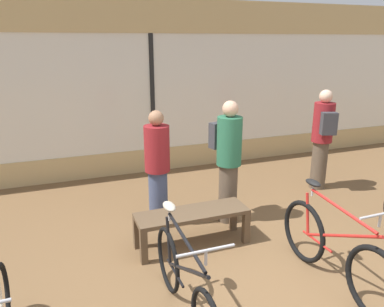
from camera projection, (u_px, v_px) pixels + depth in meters
name	position (u px, v px, depth m)	size (l,w,h in m)	color
ground_plane	(261.00, 298.00, 3.76)	(24.00, 24.00, 0.00)	brown
shop_back_wall	(152.00, 87.00, 6.96)	(12.00, 0.08, 3.20)	tan
bicycle_left	(184.00, 285.00, 3.35)	(0.46, 1.71, 1.02)	black
bicycle_right	(335.00, 251.00, 3.85)	(0.46, 1.77, 1.04)	black
display_bench	(192.00, 218.00, 4.61)	(1.40, 0.44, 0.46)	brown
customer_near_rack	(157.00, 167.00, 5.04)	(0.41, 0.41, 1.61)	#424C6B
customer_by_window	(322.00, 137.00, 6.28)	(0.43, 0.55, 1.71)	brown
customer_mid_floor	(228.00, 158.00, 5.12)	(0.41, 0.54, 1.72)	brown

